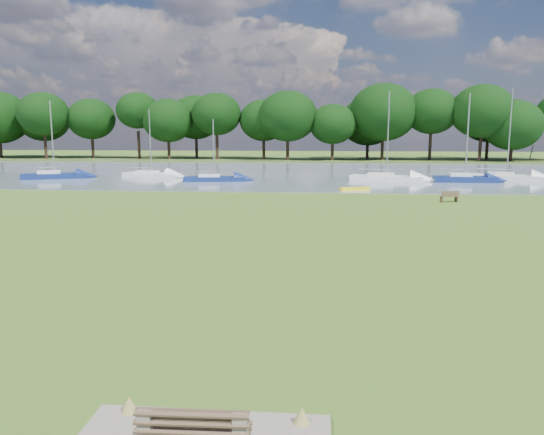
# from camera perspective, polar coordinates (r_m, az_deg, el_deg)

# --- Properties ---
(ground) EXTENTS (220.00, 220.00, 0.00)m
(ground) POSITION_cam_1_polar(r_m,az_deg,el_deg) (21.85, 0.15, -4.11)
(ground) COLOR #597028
(river) EXTENTS (220.00, 40.00, 0.10)m
(river) POSITION_cam_1_polar(r_m,az_deg,el_deg) (63.40, 3.47, 4.76)
(river) COLOR slate
(river) RESTS_ON ground
(far_bank) EXTENTS (220.00, 20.00, 0.40)m
(far_bank) POSITION_cam_1_polar(r_m,az_deg,el_deg) (93.32, 4.02, 6.24)
(far_bank) COLOR #4C6626
(far_bank) RESTS_ON ground
(riverbank_bench) EXTENTS (1.38, 0.72, 0.81)m
(riverbank_bench) POSITION_cam_1_polar(r_m,az_deg,el_deg) (39.95, 18.55, 2.16)
(riverbank_bench) COLOR brown
(riverbank_bench) RESTS_ON ground
(kayak) EXTENTS (2.66, 1.51, 0.26)m
(kayak) POSITION_cam_1_polar(r_m,az_deg,el_deg) (45.53, 8.90, 3.07)
(kayak) COLOR yellow
(kayak) RESTS_ON river
(tree_line) EXTENTS (125.30, 9.96, 12.05)m
(tree_line) POSITION_cam_1_polar(r_m,az_deg,el_deg) (89.90, -2.09, 10.69)
(tree_line) COLOR black
(tree_line) RESTS_ON far_bank
(sailboat_0) EXTENTS (6.70, 3.54, 7.20)m
(sailboat_0) POSITION_cam_1_polar(r_m,az_deg,el_deg) (59.58, -12.91, 4.67)
(sailboat_0) COLOR silver
(sailboat_0) RESTS_ON river
(sailboat_1) EXTENTS (6.68, 4.32, 8.05)m
(sailboat_1) POSITION_cam_1_polar(r_m,az_deg,el_deg) (60.40, -22.42, 4.37)
(sailboat_1) COLOR navy
(sailboat_1) RESTS_ON river
(sailboat_3) EXTENTS (5.99, 1.82, 8.57)m
(sailboat_3) POSITION_cam_1_polar(r_m,az_deg,el_deg) (55.41, 19.99, 4.15)
(sailboat_3) COLOR navy
(sailboat_3) RESTS_ON river
(sailboat_4) EXTENTS (7.52, 3.70, 8.83)m
(sailboat_4) POSITION_cam_1_polar(r_m,az_deg,el_deg) (54.87, 12.13, 4.38)
(sailboat_4) COLOR silver
(sailboat_4) RESTS_ON river
(sailboat_5) EXTENTS (7.34, 4.67, 9.30)m
(sailboat_5) POSITION_cam_1_polar(r_m,az_deg,el_deg) (59.96, 23.85, 4.18)
(sailboat_5) COLOR silver
(sailboat_5) RESTS_ON river
(sailboat_6) EXTENTS (6.25, 2.72, 6.12)m
(sailboat_6) POSITION_cam_1_polar(r_m,az_deg,el_deg) (53.34, -6.33, 4.33)
(sailboat_6) COLOR navy
(sailboat_6) RESTS_ON river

